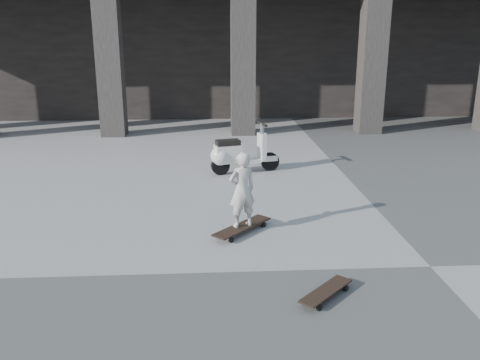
{
  "coord_description": "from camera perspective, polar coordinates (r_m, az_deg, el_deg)",
  "views": [
    {
      "loc": [
        -2.71,
        -5.59,
        2.83
      ],
      "look_at": [
        -2.27,
        1.73,
        0.65
      ],
      "focal_mm": 38.0,
      "sensor_mm": 36.0,
      "label": 1
    }
  ],
  "objects": [
    {
      "name": "ground",
      "position": [
        6.83,
        20.59,
        -9.08
      ],
      "size": [
        90.0,
        90.0,
        0.0
      ],
      "primitive_type": "plane",
      "color": "#494947",
      "rests_on": "ground"
    },
    {
      "name": "colonnade",
      "position": [
        19.55,
        4.75,
        17.1
      ],
      "size": [
        28.0,
        8.82,
        6.0
      ],
      "color": "black",
      "rests_on": "ground"
    },
    {
      "name": "longboard",
      "position": [
        7.37,
        0.23,
        -5.33
      ],
      "size": [
        0.91,
        0.94,
        0.11
      ],
      "rotation": [
        0.0,
        0.0,
        0.82
      ],
      "color": "black",
      "rests_on": "ground"
    },
    {
      "name": "skateboard_spare",
      "position": [
        5.77,
        9.63,
        -12.26
      ],
      "size": [
        0.7,
        0.71,
        0.09
      ],
      "rotation": [
        0.0,
        0.0,
        0.8
      ],
      "color": "black",
      "rests_on": "ground"
    },
    {
      "name": "child",
      "position": [
        7.18,
        0.24,
        -1.11
      ],
      "size": [
        0.47,
        0.4,
        1.09
      ],
      "primitive_type": "imported",
      "rotation": [
        0.0,
        0.0,
        3.54
      ],
      "color": "#B9B5A7",
      "rests_on": "longboard"
    },
    {
      "name": "scooter",
      "position": [
        10.28,
        -0.7,
        2.9
      ],
      "size": [
        1.43,
        0.66,
        1.02
      ],
      "rotation": [
        0.0,
        0.0,
        0.25
      ],
      "color": "black",
      "rests_on": "ground"
    }
  ]
}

